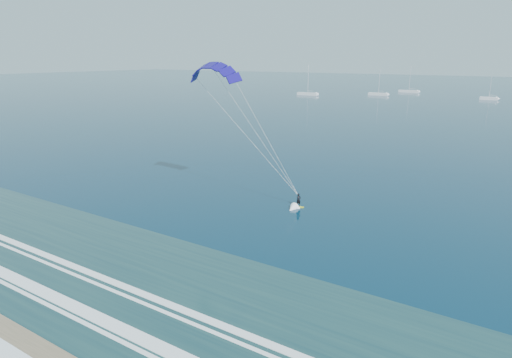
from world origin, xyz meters
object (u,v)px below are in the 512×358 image
object	(u,v)px
kitesurfer_rig	(254,130)
sailboat_1	(378,94)
sailboat_2	(409,91)
sailboat_3	(489,98)
sailboat_0	(308,94)

from	to	relation	value
kitesurfer_rig	sailboat_1	world-z (taller)	kitesurfer_rig
sailboat_2	sailboat_3	distance (m)	44.23
sailboat_3	sailboat_2	bearing A→B (deg)	150.93
sailboat_1	sailboat_2	world-z (taller)	sailboat_2
sailboat_0	sailboat_3	bearing A→B (deg)	15.54
sailboat_2	sailboat_3	xyz separation A→B (m)	(38.66, -21.49, -0.02)
sailboat_3	kitesurfer_rig	bearing A→B (deg)	-91.44
sailboat_0	sailboat_3	world-z (taller)	sailboat_0
sailboat_1	sailboat_3	world-z (taller)	sailboat_1
kitesurfer_rig	sailboat_3	world-z (taller)	kitesurfer_rig
kitesurfer_rig	sailboat_0	xyz separation A→B (m)	(-68.95, 147.31, -8.50)
kitesurfer_rig	sailboat_0	distance (m)	162.87
sailboat_0	sailboat_1	world-z (taller)	sailboat_0
kitesurfer_rig	sailboat_1	xyz separation A→B (m)	(-41.27, 164.07, -8.50)
kitesurfer_rig	sailboat_3	distance (m)	167.92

